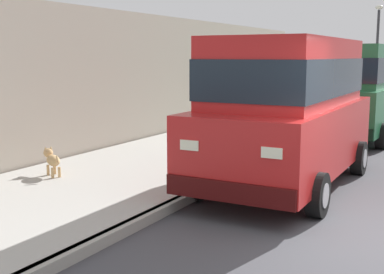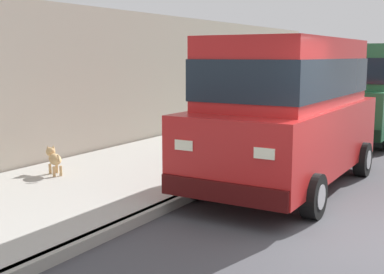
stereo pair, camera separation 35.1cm
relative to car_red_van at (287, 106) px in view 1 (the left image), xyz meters
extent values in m
cube|color=gray|center=(-0.99, -1.93, -1.32)|extent=(0.16, 64.00, 0.14)
cube|color=#A8A59E|center=(-2.79, -1.93, -1.32)|extent=(3.60, 64.00, 0.14)
cube|color=red|center=(0.00, 0.00, -0.52)|extent=(1.92, 4.81, 1.10)
cube|color=red|center=(0.00, 0.00, 0.58)|extent=(1.69, 3.81, 1.10)
cube|color=#19232D|center=(0.00, 0.00, 0.49)|extent=(1.72, 3.85, 0.61)
cube|color=#400A0A|center=(0.01, -2.35, -0.93)|extent=(1.86, 0.21, 0.28)
cube|color=#400A0A|center=(-0.01, 2.35, -0.93)|extent=(1.86, 0.21, 0.28)
cylinder|color=black|center=(0.96, -1.48, -1.07)|extent=(0.22, 0.64, 0.64)
cylinder|color=#9E9EA3|center=(0.96, -1.48, -1.07)|extent=(0.24, 0.35, 0.35)
cylinder|color=black|center=(-0.94, -1.49, -1.07)|extent=(0.22, 0.64, 0.64)
cylinder|color=#9E9EA3|center=(-0.94, -1.49, -1.07)|extent=(0.24, 0.35, 0.35)
cylinder|color=black|center=(0.94, 1.49, -1.07)|extent=(0.22, 0.64, 0.64)
cylinder|color=#9E9EA3|center=(0.94, 1.49, -1.07)|extent=(0.24, 0.35, 0.35)
cylinder|color=black|center=(-0.96, 1.49, -1.07)|extent=(0.22, 0.64, 0.64)
cylinder|color=#9E9EA3|center=(-0.96, 1.49, -1.07)|extent=(0.24, 0.35, 0.35)
cube|color=#EAEACC|center=(0.60, -2.38, -0.36)|extent=(0.28, 0.08, 0.14)
cube|color=#EAEACC|center=(-0.58, -2.38, -0.36)|extent=(0.28, 0.08, 0.14)
cube|color=#23663D|center=(0.01, 6.06, -0.52)|extent=(2.09, 4.87, 1.10)
cube|color=#23663D|center=(0.01, 6.06, 0.58)|extent=(1.82, 3.86, 1.10)
cube|color=#19232D|center=(0.01, 6.06, 0.49)|extent=(1.86, 3.90, 0.61)
cube|color=black|center=(-0.08, 3.72, -0.93)|extent=(1.87, 0.27, 0.28)
cube|color=black|center=(0.11, 8.41, -0.93)|extent=(1.87, 0.27, 0.28)
cylinder|color=black|center=(0.90, 4.54, -1.07)|extent=(0.24, 0.65, 0.64)
cylinder|color=#9E9EA3|center=(0.90, 4.54, -1.07)|extent=(0.25, 0.36, 0.35)
cylinder|color=black|center=(-0.99, 4.61, -1.07)|extent=(0.24, 0.65, 0.64)
cylinder|color=#9E9EA3|center=(-0.99, 4.61, -1.07)|extent=(0.25, 0.36, 0.35)
cylinder|color=black|center=(-0.88, 7.59, -1.07)|extent=(0.24, 0.65, 0.64)
cylinder|color=#9E9EA3|center=(-0.88, 7.59, -1.07)|extent=(0.25, 0.36, 0.35)
cube|color=#EAEACC|center=(0.51, 3.66, -0.36)|extent=(0.28, 0.09, 0.14)
cube|color=#EAEACC|center=(-0.67, 3.71, -0.36)|extent=(0.28, 0.09, 0.14)
cube|color=#3E3527|center=(0.05, 9.74, -0.93)|extent=(1.87, 0.24, 0.28)
cylinder|color=black|center=(-0.89, 10.62, -1.07)|extent=(0.23, 0.64, 0.64)
cylinder|color=#9E9EA3|center=(-0.89, 10.62, -1.07)|extent=(0.25, 0.36, 0.35)
cylinder|color=black|center=(-0.83, 13.59, -1.07)|extent=(0.23, 0.64, 0.64)
cylinder|color=#9E9EA3|center=(-0.83, 13.59, -1.07)|extent=(0.25, 0.36, 0.35)
cube|color=#EAEACC|center=(-0.54, 9.72, -0.36)|extent=(0.28, 0.09, 0.14)
ellipsoid|color=tan|center=(-3.63, -1.83, -0.97)|extent=(0.48, 0.39, 0.20)
cylinder|color=tan|center=(-3.78, -1.82, -1.16)|extent=(0.05, 0.05, 0.18)
cylinder|color=tan|center=(-3.72, -1.71, -1.16)|extent=(0.05, 0.05, 0.18)
cylinder|color=tan|center=(-3.55, -1.95, -1.16)|extent=(0.05, 0.05, 0.18)
cylinder|color=tan|center=(-3.49, -1.85, -1.16)|extent=(0.05, 0.05, 0.18)
sphere|color=tan|center=(-3.89, -1.69, -0.88)|extent=(0.17, 0.17, 0.17)
ellipsoid|color=brown|center=(-3.96, -1.64, -0.90)|extent=(0.13, 0.12, 0.06)
cone|color=tan|center=(-3.90, -1.74, -0.80)|extent=(0.06, 0.06, 0.07)
cone|color=tan|center=(-3.85, -1.65, -0.80)|extent=(0.06, 0.06, 0.07)
cylinder|color=tan|center=(-3.41, -1.96, -0.91)|extent=(0.12, 0.09, 0.13)
cylinder|color=#2D2D33|center=(-1.34, 17.17, 0.85)|extent=(0.12, 0.12, 4.20)
ellipsoid|color=silver|center=(-1.34, 17.17, 3.07)|extent=(0.36, 0.36, 0.20)
cube|color=#9E9384|center=(-4.89, 3.60, 0.25)|extent=(0.50, 20.00, 3.30)
camera|label=1|loc=(2.75, -8.44, 0.84)|focal=48.15mm
camera|label=2|loc=(3.05, -8.26, 0.84)|focal=48.15mm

